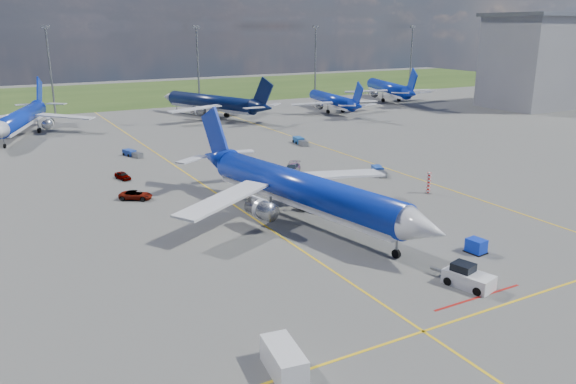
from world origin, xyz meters
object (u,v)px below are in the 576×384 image
main_airliner (302,221)px  service_car_c (292,169)px  baggage_tug_e (300,141)px  warning_post (429,183)px  bg_jet_ne (332,112)px  service_van (284,361)px  baggage_tug_w (379,171)px  pushback_tug (467,277)px  baggage_tug_c (132,154)px  bg_jet_nnw (24,135)px  bg_jet_ene (388,100)px  service_car_b (136,195)px  service_car_a (123,176)px  bg_jet_n (212,117)px  uld_container (476,246)px

main_airliner → service_car_c: (10.14, 20.54, 0.75)m
baggage_tug_e → warning_post: bearing=-83.0°
bg_jet_ne → service_car_c: size_ratio=6.77×
service_van → baggage_tug_w: size_ratio=0.90×
baggage_tug_e → main_airliner: bearing=-110.6°
pushback_tug → service_van: (-20.75, -3.70, 0.15)m
pushback_tug → baggage_tug_c: 68.53m
bg_jet_nnw → service_van: bearing=-66.9°
pushback_tug → baggage_tug_e: (18.68, 62.18, -0.27)m
bg_jet_ene → service_van: (-97.79, -111.58, 0.97)m
baggage_tug_e → bg_jet_nnw: bearing=151.5°
service_car_b → baggage_tug_e: service_car_b is taller
bg_jet_ene → service_car_b: size_ratio=9.52×
service_car_a → baggage_tug_c: service_car_a is taller
main_airliner → baggage_tug_w: 25.61m
baggage_tug_w → bg_jet_ene: bearing=72.6°
main_airliner → service_car_b: size_ratio=9.94×
bg_jet_n → service_van: bg_jet_n is taller
pushback_tug → service_car_c: 43.27m
service_van → service_car_b: size_ratio=1.01×
warning_post → service_car_c: warning_post is taller
bg_jet_ne → uld_container: bg_jet_ne is taller
bg_jet_nnw → bg_jet_n: bearing=23.6°
main_airliner → baggage_tug_e: bearing=49.6°
service_car_c → baggage_tug_e: (12.72, 19.32, -0.20)m
bg_jet_ene → service_van: bg_jet_ene is taller
pushback_tug → baggage_tug_e: bearing=57.9°
warning_post → service_car_b: warning_post is taller
main_airliner → baggage_tug_e: main_airliner is taller
bg_jet_nnw → bg_jet_ene: bearing=23.6°
warning_post → baggage_tug_w: 11.84m
pushback_tug → bg_jet_nnw: bearing=90.8°
bg_jet_ene → bg_jet_ne: bearing=40.2°
bg_jet_ene → pushback_tug: (-77.04, -107.88, 0.82)m
service_car_b → baggage_tug_c: (6.10, 26.54, -0.11)m
bg_jet_n → baggage_tug_c: (-29.14, -35.35, 0.50)m
uld_container → service_car_b: 44.00m
main_airliner → pushback_tug: size_ratio=7.11×
baggage_tug_w → service_car_b: bearing=-165.7°
bg_jet_n → bg_jet_ne: bg_jet_n is taller
bg_jet_nnw → service_car_b: size_ratio=9.28×
main_airliner → baggage_tug_w: main_airliner is taller
bg_jet_n → uld_container: size_ratio=22.84×
service_van → bg_jet_nnw: bearing=102.6°
bg_jet_nnw → baggage_tug_c: bg_jet_nnw is taller
bg_jet_nnw → uld_container: bg_jet_nnw is taller
main_airliner → service_car_a: 33.02m
bg_jet_ene → baggage_tug_e: size_ratio=7.68×
service_car_a → service_van: bearing=-105.7°
pushback_tug → service_car_b: 45.07m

